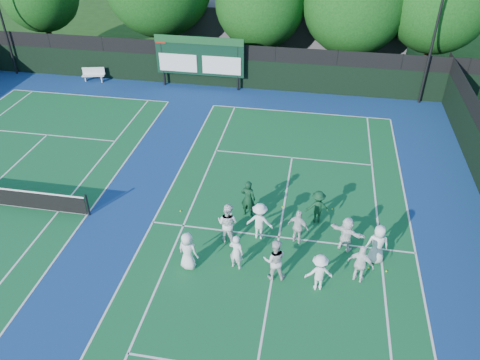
# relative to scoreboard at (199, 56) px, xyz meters

# --- Properties ---
(ground) EXTENTS (120.00, 120.00, 0.00)m
(ground) POSITION_rel_scoreboard_xyz_m (7.01, -15.59, -2.19)
(ground) COLOR #163B10
(ground) RESTS_ON ground
(court_apron) EXTENTS (34.00, 32.00, 0.01)m
(court_apron) POSITION_rel_scoreboard_xyz_m (1.01, -14.59, -2.19)
(court_apron) COLOR navy
(court_apron) RESTS_ON ground
(near_court) EXTENTS (11.05, 23.85, 0.01)m
(near_court) POSITION_rel_scoreboard_xyz_m (7.01, -14.59, -2.18)
(near_court) COLOR #12582C
(near_court) RESTS_ON ground
(back_fence) EXTENTS (34.00, 0.08, 3.00)m
(back_fence) POSITION_rel_scoreboard_xyz_m (1.01, 0.41, -0.83)
(back_fence) COLOR black
(back_fence) RESTS_ON ground
(scoreboard) EXTENTS (6.00, 0.21, 3.55)m
(scoreboard) POSITION_rel_scoreboard_xyz_m (0.00, 0.00, 0.00)
(scoreboard) COLOR black
(scoreboard) RESTS_ON ground
(clubhouse) EXTENTS (18.00, 6.00, 4.00)m
(clubhouse) POSITION_rel_scoreboard_xyz_m (5.01, 8.41, -0.19)
(clubhouse) COLOR #505055
(clubhouse) RESTS_ON ground
(light_pole_right) EXTENTS (1.20, 0.30, 10.12)m
(light_pole_right) POSITION_rel_scoreboard_xyz_m (14.51, 0.11, 4.11)
(light_pole_right) COLOR black
(light_pole_right) RESTS_ON ground
(bench) EXTENTS (1.59, 0.75, 0.97)m
(bench) POSITION_rel_scoreboard_xyz_m (-7.73, -0.22, -1.67)
(bench) COLOR silver
(bench) RESTS_ON ground
(tree_c) EXTENTS (6.23, 6.23, 7.95)m
(tree_c) POSITION_rel_scoreboard_xyz_m (3.61, 3.99, 2.48)
(tree_c) COLOR black
(tree_c) RESTS_ON ground
(tree_d) EXTENTS (6.99, 6.99, 8.64)m
(tree_d) POSITION_rel_scoreboard_xyz_m (10.03, 3.99, 2.77)
(tree_d) COLOR black
(tree_d) RESTS_ON ground
(tree_e) EXTENTS (6.65, 6.65, 8.76)m
(tree_e) POSITION_rel_scoreboard_xyz_m (15.35, 3.99, 3.07)
(tree_e) COLOR black
(tree_e) RESTS_ON ground
(tennis_ball_1) EXTENTS (0.07, 0.07, 0.07)m
(tennis_ball_1) POSITION_rel_scoreboard_xyz_m (6.96, -12.54, -2.16)
(tennis_ball_1) COLOR #C5E81B
(tennis_ball_1) RESTS_ON ground
(tennis_ball_2) EXTENTS (0.07, 0.07, 0.07)m
(tennis_ball_2) POSITION_rel_scoreboard_xyz_m (11.27, -15.84, -2.16)
(tennis_ball_2) COLOR #C5E81B
(tennis_ball_2) RESTS_ON ground
(tennis_ball_3) EXTENTS (0.07, 0.07, 0.07)m
(tennis_ball_3) POSITION_rel_scoreboard_xyz_m (2.50, -13.65, -2.16)
(tennis_ball_3) COLOR #C5E81B
(tennis_ball_3) RESTS_ON ground
(tennis_ball_4) EXTENTS (0.07, 0.07, 0.07)m
(tennis_ball_4) POSITION_rel_scoreboard_xyz_m (9.17, -12.32, -2.16)
(tennis_ball_4) COLOR #C5E81B
(tennis_ball_4) RESTS_ON ground
(tennis_ball_5) EXTENTS (0.07, 0.07, 0.07)m
(tennis_ball_5) POSITION_rel_scoreboard_xyz_m (10.61, -15.78, -2.16)
(tennis_ball_5) COLOR #C5E81B
(tennis_ball_5) RESTS_ON ground
(player_front_0) EXTENTS (0.92, 0.73, 1.64)m
(player_front_0) POSITION_rel_scoreboard_xyz_m (3.79, -16.90, -1.37)
(player_front_0) COLOR white
(player_front_0) RESTS_ON ground
(player_front_1) EXTENTS (0.65, 0.51, 1.56)m
(player_front_1) POSITION_rel_scoreboard_xyz_m (5.59, -16.60, -1.41)
(player_front_1) COLOR white
(player_front_1) RESTS_ON ground
(player_front_2) EXTENTS (0.95, 0.79, 1.77)m
(player_front_2) POSITION_rel_scoreboard_xyz_m (7.07, -16.85, -1.31)
(player_front_2) COLOR silver
(player_front_2) RESTS_ON ground
(player_front_3) EXTENTS (1.11, 0.78, 1.56)m
(player_front_3) POSITION_rel_scoreboard_xyz_m (8.70, -17.11, -1.41)
(player_front_3) COLOR white
(player_front_3) RESTS_ON ground
(player_front_4) EXTENTS (1.05, 0.70, 1.65)m
(player_front_4) POSITION_rel_scoreboard_xyz_m (10.18, -16.46, -1.37)
(player_front_4) COLOR white
(player_front_4) RESTS_ON ground
(player_back_0) EXTENTS (1.03, 0.90, 1.82)m
(player_back_0) POSITION_rel_scoreboard_xyz_m (4.96, -15.13, -1.28)
(player_back_0) COLOR white
(player_back_0) RESTS_ON ground
(player_back_1) EXTENTS (1.13, 0.70, 1.68)m
(player_back_1) POSITION_rel_scoreboard_xyz_m (6.20, -14.71, -1.35)
(player_back_1) COLOR white
(player_back_1) RESTS_ON ground
(player_back_2) EXTENTS (1.00, 0.71, 1.58)m
(player_back_2) POSITION_rel_scoreboard_xyz_m (7.78, -14.74, -1.40)
(player_back_2) COLOR silver
(player_back_2) RESTS_ON ground
(player_back_3) EXTENTS (1.51, 0.98, 1.56)m
(player_back_3) POSITION_rel_scoreboard_xyz_m (9.68, -14.81, -1.41)
(player_back_3) COLOR white
(player_back_3) RESTS_ON ground
(player_back_4) EXTENTS (0.86, 0.58, 1.72)m
(player_back_4) POSITION_rel_scoreboard_xyz_m (10.84, -15.30, -1.33)
(player_back_4) COLOR white
(player_back_4) RESTS_ON ground
(coach_left) EXTENTS (0.72, 0.55, 1.79)m
(coach_left) POSITION_rel_scoreboard_xyz_m (5.51, -13.35, -1.29)
(coach_left) COLOR #0E331C
(coach_left) RESTS_ON ground
(coach_right) EXTENTS (1.08, 0.73, 1.55)m
(coach_right) POSITION_rel_scoreboard_xyz_m (8.50, -13.25, -1.42)
(coach_right) COLOR #103A1F
(coach_right) RESTS_ON ground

